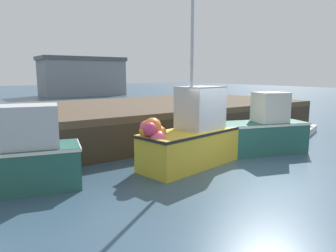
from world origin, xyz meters
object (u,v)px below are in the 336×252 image
at_px(fishing_boat_mid, 261,131).
at_px(rowboat, 306,130).
at_px(fishing_boat_near_right, 191,136).
at_px(fishing_boat_near_left, 20,158).

relative_size(fishing_boat_mid, rowboat, 1.87).
distance_m(fishing_boat_near_right, rowboat, 8.29).
bearing_deg(fishing_boat_mid, fishing_boat_near_left, 173.39).
distance_m(fishing_boat_near_left, rowboat, 13.14).
relative_size(fishing_boat_near_left, fishing_boat_mid, 0.89).
distance_m(fishing_boat_mid, rowboat, 5.17).
relative_size(fishing_boat_near_left, rowboat, 1.67).
bearing_deg(fishing_boat_near_left, fishing_boat_mid, -6.61).
xyz_separation_m(fishing_boat_near_left, fishing_boat_mid, (8.14, -0.94, -0.04)).
distance_m(fishing_boat_near_left, fishing_boat_near_right, 4.99).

